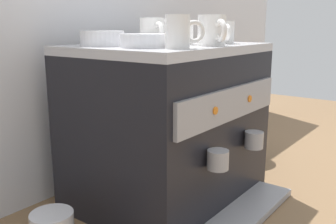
{
  "coord_description": "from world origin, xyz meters",
  "views": [
    {
      "loc": [
        -0.91,
        -0.69,
        0.54
      ],
      "look_at": [
        0.0,
        0.0,
        0.28
      ],
      "focal_mm": 40.42,
      "sensor_mm": 36.0,
      "label": 1
    }
  ],
  "objects": [
    {
      "name": "ground_plane",
      "position": [
        0.0,
        0.0,
        0.0
      ],
      "size": [
        4.0,
        4.0,
        0.0
      ],
      "primitive_type": "plane",
      "color": "brown"
    },
    {
      "name": "tiled_backsplash_wall",
      "position": [
        0.0,
        0.31,
        0.49
      ],
      "size": [
        2.8,
        0.03,
        0.98
      ],
      "primitive_type": "cube",
      "color": "silver",
      "rests_on": "ground_plane"
    },
    {
      "name": "espresso_machine",
      "position": [
        0.0,
        -0.0,
        0.24
      ],
      "size": [
        0.57,
        0.53,
        0.49
      ],
      "color": "black",
      "rests_on": "ground_plane"
    },
    {
      "name": "ceramic_cup_0",
      "position": [
        0.11,
        0.07,
        0.53
      ],
      "size": [
        0.11,
        0.07,
        0.08
      ],
      "color": "white",
      "rests_on": "espresso_machine"
    },
    {
      "name": "ceramic_cup_1",
      "position": [
        0.15,
        -0.1,
        0.52
      ],
      "size": [
        0.09,
        0.09,
        0.07
      ],
      "color": "white",
      "rests_on": "espresso_machine"
    },
    {
      "name": "ceramic_cup_2",
      "position": [
        -0.15,
        -0.15,
        0.53
      ],
      "size": [
        0.09,
        0.07,
        0.08
      ],
      "color": "white",
      "rests_on": "espresso_machine"
    },
    {
      "name": "ceramic_cup_3",
      "position": [
        0.01,
        -0.15,
        0.53
      ],
      "size": [
        0.09,
        0.11,
        0.08
      ],
      "color": "white",
      "rests_on": "espresso_machine"
    },
    {
      "name": "ceramic_cup_4",
      "position": [
        -0.07,
        0.0,
        0.53
      ],
      "size": [
        0.08,
        0.1,
        0.08
      ],
      "color": "white",
      "rests_on": "espresso_machine"
    },
    {
      "name": "ceramic_cup_5",
      "position": [
        0.02,
        -0.03,
        0.52
      ],
      "size": [
        0.11,
        0.08,
        0.07
      ],
      "color": "white",
      "rests_on": "espresso_machine"
    },
    {
      "name": "ceramic_bowl_0",
      "position": [
        -0.18,
        0.09,
        0.51
      ],
      "size": [
        0.12,
        0.12,
        0.04
      ],
      "color": "white",
      "rests_on": "espresso_machine"
    },
    {
      "name": "ceramic_bowl_1",
      "position": [
        -0.16,
        -0.05,
        0.5
      ],
      "size": [
        0.13,
        0.13,
        0.03
      ],
      "color": "white",
      "rests_on": "espresso_machine"
    },
    {
      "name": "ceramic_bowl_2",
      "position": [
        0.19,
        0.12,
        0.51
      ],
      "size": [
        0.1,
        0.1,
        0.04
      ],
      "color": "white",
      "rests_on": "espresso_machine"
    },
    {
      "name": "coffee_grinder",
      "position": [
        0.5,
        0.02,
        0.2
      ],
      "size": [
        0.17,
        0.17,
        0.4
      ],
      "color": "#333338",
      "rests_on": "ground_plane"
    }
  ]
}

